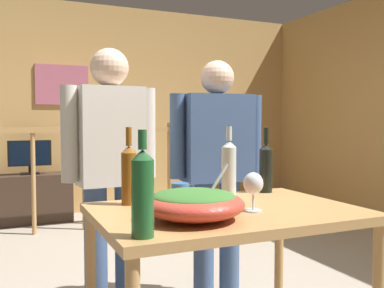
# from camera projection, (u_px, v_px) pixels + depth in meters

# --- Properties ---
(back_wall) EXTENTS (5.95, 0.10, 2.61)m
(back_wall) POSITION_uv_depth(u_px,v_px,m) (87.00, 109.00, 5.50)
(back_wall) COLOR tan
(back_wall) RESTS_ON ground_plane
(framed_picture) EXTENTS (0.63, 0.03, 0.48)m
(framed_picture) POSITION_uv_depth(u_px,v_px,m) (62.00, 85.00, 5.31)
(framed_picture) COLOR #BA5F77
(stair_railing) EXTENTS (3.62, 0.10, 1.13)m
(stair_railing) POSITION_uv_depth(u_px,v_px,m) (59.00, 165.00, 4.49)
(stair_railing) COLOR #B2844C
(stair_railing) RESTS_ON ground_plane
(tv_console) EXTENTS (0.90, 0.40, 0.55)m
(tv_console) POSITION_uv_depth(u_px,v_px,m) (30.00, 198.00, 4.95)
(tv_console) COLOR #38281E
(tv_console) RESTS_ON ground_plane
(flat_screen_tv) EXTENTS (0.46, 0.12, 0.39)m
(flat_screen_tv) POSITION_uv_depth(u_px,v_px,m) (30.00, 154.00, 4.90)
(flat_screen_tv) COLOR black
(flat_screen_tv) RESTS_ON tv_console
(serving_table) EXTENTS (1.15, 0.80, 0.76)m
(serving_table) POSITION_uv_depth(u_px,v_px,m) (227.00, 227.00, 1.94)
(serving_table) COLOR #B2844C
(serving_table) RESTS_ON ground_plane
(salad_bowl) EXTENTS (0.41, 0.41, 0.22)m
(salad_bowl) POSITION_uv_depth(u_px,v_px,m) (194.00, 203.00, 1.72)
(salad_bowl) COLOR #CC3D2D
(salad_bowl) RESTS_ON serving_table
(wine_glass) EXTENTS (0.09, 0.09, 0.17)m
(wine_glass) POSITION_uv_depth(u_px,v_px,m) (253.00, 185.00, 1.87)
(wine_glass) COLOR silver
(wine_glass) RESTS_ON serving_table
(wine_bottle_green) EXTENTS (0.08, 0.08, 0.36)m
(wine_bottle_green) POSITION_uv_depth(u_px,v_px,m) (143.00, 192.00, 1.45)
(wine_bottle_green) COLOR #1E5628
(wine_bottle_green) RESTS_ON serving_table
(wine_bottle_dark) EXTENTS (0.07, 0.07, 0.35)m
(wine_bottle_dark) POSITION_uv_depth(u_px,v_px,m) (266.00, 167.00, 2.37)
(wine_bottle_dark) COLOR black
(wine_bottle_dark) RESTS_ON serving_table
(wine_bottle_clear) EXTENTS (0.07, 0.07, 0.36)m
(wine_bottle_clear) POSITION_uv_depth(u_px,v_px,m) (229.00, 169.00, 2.16)
(wine_bottle_clear) COLOR silver
(wine_bottle_clear) RESTS_ON serving_table
(wine_bottle_amber) EXTENTS (0.07, 0.07, 0.36)m
(wine_bottle_amber) POSITION_uv_depth(u_px,v_px,m) (129.00, 174.00, 2.02)
(wine_bottle_amber) COLOR brown
(wine_bottle_amber) RESTS_ON serving_table
(mug_blue) EXTENTS (0.13, 0.09, 0.08)m
(mug_blue) POSITION_uv_depth(u_px,v_px,m) (181.00, 191.00, 2.17)
(mug_blue) COLOR #3866B2
(mug_blue) RESTS_ON serving_table
(person_standing_left) EXTENTS (0.55, 0.24, 1.56)m
(person_standing_left) POSITION_uv_depth(u_px,v_px,m) (110.00, 163.00, 2.49)
(person_standing_left) COLOR #3D5684
(person_standing_left) RESTS_ON ground_plane
(person_standing_right) EXTENTS (0.62, 0.25, 1.53)m
(person_standing_right) POSITION_uv_depth(u_px,v_px,m) (217.00, 160.00, 2.77)
(person_standing_right) COLOR #3D5684
(person_standing_right) RESTS_ON ground_plane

